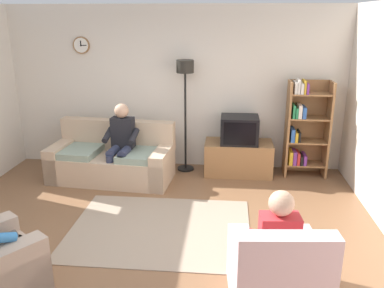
{
  "coord_description": "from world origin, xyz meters",
  "views": [
    {
      "loc": [
        0.89,
        -3.99,
        2.51
      ],
      "look_at": [
        0.43,
        0.94,
        0.91
      ],
      "focal_mm": 37.23,
      "sensor_mm": 36.0,
      "label": 1
    }
  ],
  "objects_px": {
    "armchair_near_bookshelf": "(276,276)",
    "bookshelf": "(304,128)",
    "tv_stand": "(238,158)",
    "person_on_couch": "(121,139)",
    "tv": "(239,130)",
    "floor_lamp": "(185,85)",
    "person_in_right_armchair": "(276,240)",
    "couch": "(112,160)"
  },
  "relations": [
    {
      "from": "couch",
      "to": "bookshelf",
      "type": "bearing_deg",
      "value": 8.93
    },
    {
      "from": "tv_stand",
      "to": "tv",
      "type": "bearing_deg",
      "value": -90.0
    },
    {
      "from": "tv",
      "to": "armchair_near_bookshelf",
      "type": "xyz_separation_m",
      "value": [
        0.28,
        -3.13,
        -0.47
      ]
    },
    {
      "from": "tv_stand",
      "to": "tv",
      "type": "height_order",
      "value": "tv"
    },
    {
      "from": "armchair_near_bookshelf",
      "to": "person_on_couch",
      "type": "height_order",
      "value": "person_on_couch"
    },
    {
      "from": "armchair_near_bookshelf",
      "to": "person_in_right_armchair",
      "type": "distance_m",
      "value": 0.33
    },
    {
      "from": "tv",
      "to": "tv_stand",
      "type": "bearing_deg",
      "value": 90.0
    },
    {
      "from": "floor_lamp",
      "to": "person_on_couch",
      "type": "height_order",
      "value": "floor_lamp"
    },
    {
      "from": "tv_stand",
      "to": "person_on_couch",
      "type": "relative_size",
      "value": 0.89
    },
    {
      "from": "tv_stand",
      "to": "bookshelf",
      "type": "xyz_separation_m",
      "value": [
        1.03,
        0.07,
        0.53
      ]
    },
    {
      "from": "armchair_near_bookshelf",
      "to": "floor_lamp",
      "type": "bearing_deg",
      "value": 109.74
    },
    {
      "from": "bookshelf",
      "to": "person_in_right_armchair",
      "type": "relative_size",
      "value": 1.41
    },
    {
      "from": "bookshelf",
      "to": "person_in_right_armchair",
      "type": "bearing_deg",
      "value": -103.58
    },
    {
      "from": "tv",
      "to": "person_in_right_armchair",
      "type": "distance_m",
      "value": 3.06
    },
    {
      "from": "floor_lamp",
      "to": "person_on_couch",
      "type": "distance_m",
      "value": 1.35
    },
    {
      "from": "tv_stand",
      "to": "person_on_couch",
      "type": "height_order",
      "value": "person_on_couch"
    },
    {
      "from": "couch",
      "to": "bookshelf",
      "type": "distance_m",
      "value": 3.12
    },
    {
      "from": "tv_stand",
      "to": "floor_lamp",
      "type": "bearing_deg",
      "value": 173.65
    },
    {
      "from": "bookshelf",
      "to": "floor_lamp",
      "type": "relative_size",
      "value": 0.86
    },
    {
      "from": "couch",
      "to": "tv",
      "type": "distance_m",
      "value": 2.1
    },
    {
      "from": "floor_lamp",
      "to": "tv",
      "type": "bearing_deg",
      "value": -7.9
    },
    {
      "from": "tv",
      "to": "armchair_near_bookshelf",
      "type": "bearing_deg",
      "value": -84.9
    },
    {
      "from": "couch",
      "to": "floor_lamp",
      "type": "bearing_deg",
      "value": 24.26
    },
    {
      "from": "bookshelf",
      "to": "floor_lamp",
      "type": "xyz_separation_m",
      "value": [
        -1.92,
        0.03,
        0.65
      ]
    },
    {
      "from": "person_on_couch",
      "to": "person_in_right_armchair",
      "type": "distance_m",
      "value": 3.3
    },
    {
      "from": "tv",
      "to": "bookshelf",
      "type": "bearing_deg",
      "value": 5.28
    },
    {
      "from": "floor_lamp",
      "to": "person_on_couch",
      "type": "bearing_deg",
      "value": -146.57
    },
    {
      "from": "tv",
      "to": "floor_lamp",
      "type": "bearing_deg",
      "value": 172.1
    },
    {
      "from": "couch",
      "to": "armchair_near_bookshelf",
      "type": "xyz_separation_m",
      "value": [
        2.29,
        -2.75,
        -0.02
      ]
    },
    {
      "from": "couch",
      "to": "tv_stand",
      "type": "bearing_deg",
      "value": 11.44
    },
    {
      "from": "tv",
      "to": "person_in_right_armchair",
      "type": "relative_size",
      "value": 0.54
    },
    {
      "from": "couch",
      "to": "person_in_right_armchair",
      "type": "distance_m",
      "value": 3.52
    },
    {
      "from": "person_on_couch",
      "to": "tv_stand",
      "type": "bearing_deg",
      "value": 15.84
    },
    {
      "from": "couch",
      "to": "armchair_near_bookshelf",
      "type": "relative_size",
      "value": 2.08
    },
    {
      "from": "armchair_near_bookshelf",
      "to": "bookshelf",
      "type": "bearing_deg",
      "value": 76.91
    },
    {
      "from": "bookshelf",
      "to": "tv_stand",
      "type": "bearing_deg",
      "value": -176.07
    },
    {
      "from": "tv_stand",
      "to": "armchair_near_bookshelf",
      "type": "distance_m",
      "value": 3.17
    },
    {
      "from": "floor_lamp",
      "to": "person_in_right_armchair",
      "type": "height_order",
      "value": "floor_lamp"
    },
    {
      "from": "bookshelf",
      "to": "person_in_right_armchair",
      "type": "height_order",
      "value": "bookshelf"
    },
    {
      "from": "person_on_couch",
      "to": "person_in_right_armchair",
      "type": "xyz_separation_m",
      "value": [
        2.09,
        -2.55,
        -0.09
      ]
    },
    {
      "from": "floor_lamp",
      "to": "person_on_couch",
      "type": "relative_size",
      "value": 1.49
    },
    {
      "from": "bookshelf",
      "to": "person_on_couch",
      "type": "xyz_separation_m",
      "value": [
        -2.85,
        -0.59,
        -0.1
      ]
    }
  ]
}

